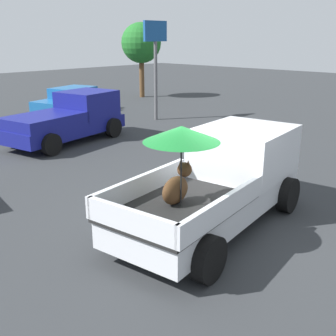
% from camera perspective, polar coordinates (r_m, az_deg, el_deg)
% --- Properties ---
extents(ground_plane, '(80.00, 80.00, 0.00)m').
position_cam_1_polar(ground_plane, '(8.81, 5.92, -8.12)').
color(ground_plane, '#2D3033').
extents(pickup_truck_main, '(5.24, 2.73, 2.37)m').
position_cam_1_polar(pickup_truck_main, '(8.78, 7.52, -1.34)').
color(pickup_truck_main, black).
rests_on(pickup_truck_main, ground).
extents(pickup_truck_far, '(5.04, 2.82, 1.80)m').
position_cam_1_polar(pickup_truck_far, '(16.11, -13.48, 6.70)').
color(pickup_truck_far, black).
rests_on(pickup_truck_far, ground).
extents(parked_sedan_far, '(4.61, 2.83, 1.33)m').
position_cam_1_polar(parked_sedan_far, '(22.25, -13.07, 9.33)').
color(parked_sedan_far, black).
rests_on(parked_sedan_far, ground).
extents(motel_sign, '(1.40, 0.16, 4.52)m').
position_cam_1_polar(motel_sign, '(19.68, -1.75, 15.94)').
color(motel_sign, '#59595B').
rests_on(motel_sign, ground).
extents(tree_by_lot, '(2.54, 2.54, 4.72)m').
position_cam_1_polar(tree_by_lot, '(27.54, -3.74, 16.86)').
color(tree_by_lot, brown).
rests_on(tree_by_lot, ground).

